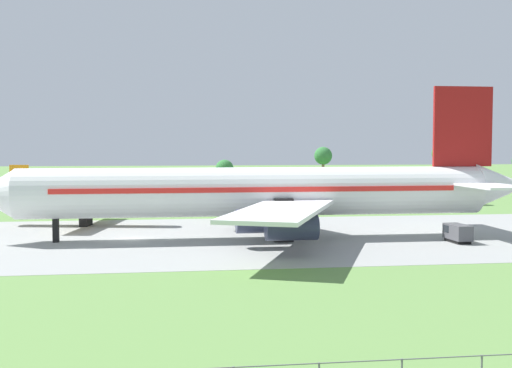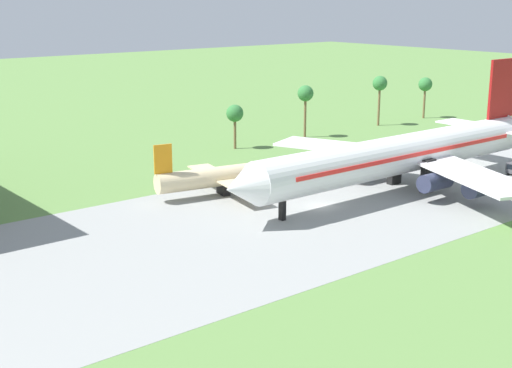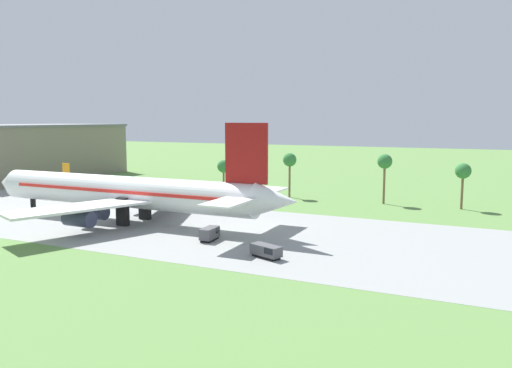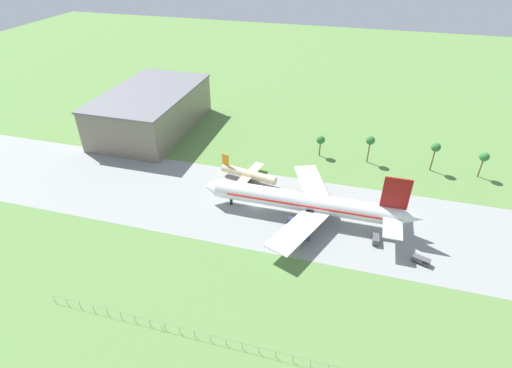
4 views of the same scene
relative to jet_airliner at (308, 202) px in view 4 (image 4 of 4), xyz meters
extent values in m
plane|color=#5B8442|center=(-18.09, 1.18, -6.06)|extent=(600.00, 600.00, 0.00)
cube|color=gray|center=(-18.09, 1.18, -6.05)|extent=(320.00, 44.00, 0.02)
cylinder|color=white|center=(-1.73, 0.00, 0.06)|extent=(60.21, 6.33, 6.33)
cone|color=white|center=(-34.37, 0.00, 0.06)|extent=(5.07, 6.21, 6.21)
cone|color=white|center=(32.33, 0.00, 0.53)|extent=(7.92, 6.02, 6.02)
cube|color=red|center=(-1.73, 0.00, 0.53)|extent=(51.18, 6.46, 0.63)
cube|color=maroon|center=(26.47, 0.00, 8.61)|extent=(8.23, 0.50, 10.77)
cube|color=white|center=(26.79, 0.00, 1.01)|extent=(5.70, 25.33, 0.30)
cube|color=white|center=(-0.54, -12.84, -1.05)|extent=(17.25, 26.90, 0.44)
cube|color=white|center=(-0.54, 12.84, -1.05)|extent=(17.25, 26.90, 0.44)
cylinder|color=#2D334C|center=(-2.28, -7.60, -2.87)|extent=(5.70, 2.85, 2.85)
cylinder|color=#2D334C|center=(0.28, -13.93, -2.87)|extent=(5.70, 2.85, 2.85)
cylinder|color=#2D334C|center=(-2.28, 7.60, -2.87)|extent=(5.70, 2.85, 2.85)
cylinder|color=#2D334C|center=(0.28, 13.93, -2.87)|extent=(5.70, 2.85, 2.85)
cube|color=black|center=(-27.02, 0.00, -3.32)|extent=(0.70, 0.90, 5.49)
cube|color=black|center=(1.28, -3.48, -3.32)|extent=(2.40, 1.20, 5.49)
cube|color=black|center=(1.28, 3.48, -3.32)|extent=(2.40, 1.20, 5.49)
cylinder|color=beige|center=(-25.42, 16.36, -2.99)|extent=(22.68, 7.34, 3.23)
cube|color=orange|center=(-35.36, 18.24, 0.88)|extent=(2.90, 0.78, 4.52)
cube|color=beige|center=(-25.42, 16.36, -3.32)|extent=(7.56, 20.59, 0.24)
cube|color=black|center=(-25.42, 16.36, -4.53)|extent=(1.72, 3.08, 3.07)
cube|color=black|center=(35.89, -12.62, -5.86)|extent=(4.62, 3.13, 0.40)
cube|color=#4C4C51|center=(35.89, -12.62, -4.88)|extent=(5.40, 3.57, 1.56)
cube|color=black|center=(37.19, -13.09, -4.65)|extent=(2.34, 2.51, 0.90)
cube|color=black|center=(22.78, -6.90, -5.86)|extent=(2.01, 3.65, 0.40)
cube|color=#4C4C51|center=(22.78, -6.90, -4.73)|extent=(2.24, 4.28, 1.86)
cube|color=black|center=(22.71, -5.76, -4.45)|extent=(2.12, 1.58, 0.90)
cylinder|color=slate|center=(-58.09, -53.82, -5.01)|extent=(0.10, 0.10, 2.10)
cylinder|color=slate|center=(-54.09, -53.82, -5.01)|extent=(0.10, 0.10, 2.10)
cylinder|color=slate|center=(-50.09, -53.82, -5.01)|extent=(0.10, 0.10, 2.10)
cylinder|color=slate|center=(-46.09, -53.82, -5.01)|extent=(0.10, 0.10, 2.10)
cylinder|color=slate|center=(-42.09, -53.82, -5.01)|extent=(0.10, 0.10, 2.10)
cylinder|color=slate|center=(-38.09, -53.82, -5.01)|extent=(0.10, 0.10, 2.10)
cylinder|color=slate|center=(-34.09, -53.82, -5.01)|extent=(0.10, 0.10, 2.10)
cylinder|color=slate|center=(-30.09, -53.82, -5.01)|extent=(0.10, 0.10, 2.10)
cylinder|color=slate|center=(-26.09, -53.82, -5.01)|extent=(0.10, 0.10, 2.10)
cylinder|color=slate|center=(-22.09, -53.82, -5.01)|extent=(0.10, 0.10, 2.10)
cylinder|color=slate|center=(-18.09, -53.82, -5.01)|extent=(0.10, 0.10, 2.10)
cylinder|color=slate|center=(-14.09, -53.82, -5.01)|extent=(0.10, 0.10, 2.10)
cylinder|color=slate|center=(-10.09, -53.82, -5.01)|extent=(0.10, 0.10, 2.10)
cylinder|color=slate|center=(-6.09, -53.82, -5.01)|extent=(0.10, 0.10, 2.10)
cylinder|color=slate|center=(-2.09, -53.82, -5.01)|extent=(0.10, 0.10, 2.10)
cylinder|color=slate|center=(1.91, -53.82, -5.01)|extent=(0.10, 0.10, 2.10)
cylinder|color=slate|center=(5.91, -53.82, -5.01)|extent=(0.10, 0.10, 2.10)
cylinder|color=slate|center=(9.91, -53.82, -5.01)|extent=(0.10, 0.10, 2.10)
cylinder|color=slate|center=(13.91, -53.82, -5.01)|extent=(0.10, 0.10, 2.10)
cylinder|color=slate|center=(-18.09, -53.82, -4.00)|extent=(80.00, 0.06, 0.06)
cylinder|color=gray|center=(-26.80, -54.12, -5.26)|extent=(0.08, 0.08, 1.60)
cube|color=white|center=(-26.80, -54.14, -4.66)|extent=(0.44, 0.03, 0.56)
cube|color=slate|center=(-83.15, 48.88, 2.97)|extent=(36.00, 60.00, 18.07)
cube|color=slate|center=(-83.15, 48.88, 12.41)|extent=(36.72, 61.20, 0.80)
cylinder|color=brown|center=(60.46, 43.84, -1.90)|extent=(0.56, 0.56, 8.31)
sphere|color=#337538|center=(60.46, 43.84, 2.85)|extent=(3.60, 3.60, 3.60)
cylinder|color=brown|center=(17.88, 43.84, -1.34)|extent=(0.56, 0.56, 9.43)
sphere|color=#337538|center=(17.88, 43.84, 3.97)|extent=(3.60, 3.60, 3.60)
cylinder|color=brown|center=(-2.06, 43.84, -2.60)|extent=(0.56, 0.56, 6.92)
sphere|color=#337538|center=(-2.06, 43.84, 1.46)|extent=(3.60, 3.60, 3.60)
cylinder|color=brown|center=(42.70, 43.84, -1.12)|extent=(0.56, 0.56, 9.88)
sphere|color=#337538|center=(42.70, 43.84, 4.41)|extent=(3.60, 3.60, 3.60)
camera|label=1|loc=(-12.91, -82.28, 6.10)|focal=45.00mm
camera|label=2|loc=(-90.98, -73.14, 24.70)|focal=50.00mm
camera|label=3|loc=(65.17, -79.33, 14.56)|focal=35.00mm
camera|label=4|loc=(12.43, -107.84, 77.66)|focal=28.00mm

